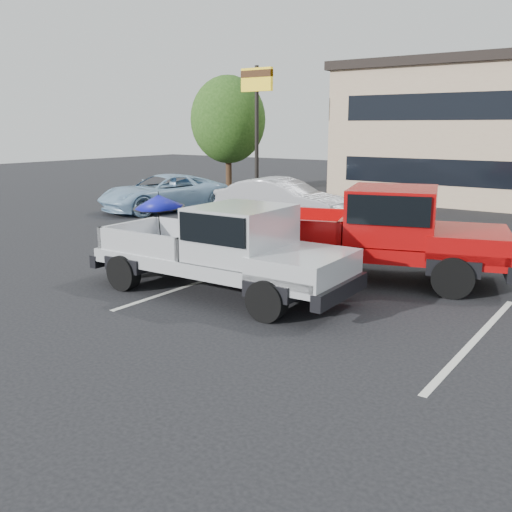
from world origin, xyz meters
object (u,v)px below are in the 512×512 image
object	(u,v)px
silver_pickup	(231,246)
silver_sedan	(282,201)
blue_suv	(163,193)
red_pickup	(383,230)
motel_sign	(257,97)
tree_left	(228,120)

from	to	relation	value
silver_pickup	silver_sedan	world-z (taller)	silver_pickup
blue_suv	silver_pickup	bearing A→B (deg)	-22.69
blue_suv	red_pickup	bearing A→B (deg)	-6.25
silver_pickup	blue_suv	distance (m)	12.51
motel_sign	red_pickup	xyz separation A→B (m)	(10.18, -9.37, -3.51)
red_pickup	blue_suv	world-z (taller)	red_pickup
silver_sedan	blue_suv	bearing A→B (deg)	88.81
tree_left	blue_suv	size ratio (longest dim) A/B	1.13
motel_sign	silver_pickup	world-z (taller)	motel_sign
motel_sign	tree_left	distance (m)	5.08
tree_left	silver_pickup	world-z (taller)	tree_left
motel_sign	blue_suv	xyz separation A→B (m)	(-1.47, -4.51, -3.91)
tree_left	blue_suv	world-z (taller)	tree_left
silver_pickup	silver_sedan	size ratio (longest dim) A/B	1.19
silver_pickup	silver_sedan	xyz separation A→B (m)	(-4.09, 8.14, -0.25)
red_pickup	blue_suv	bearing A→B (deg)	139.85
silver_pickup	red_pickup	size ratio (longest dim) A/B	0.86
tree_left	red_pickup	size ratio (longest dim) A/B	0.90
silver_sedan	silver_pickup	bearing A→B (deg)	-157.12
tree_left	silver_sedan	world-z (taller)	tree_left
tree_left	silver_pickup	bearing A→B (deg)	-51.53
red_pickup	silver_sedan	distance (m)	7.92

